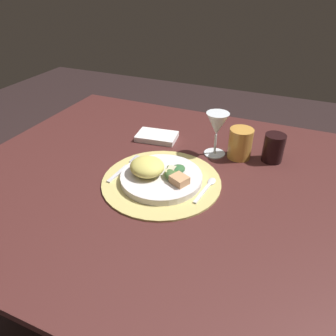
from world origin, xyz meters
name	(u,v)px	position (x,y,z in m)	size (l,w,h in m)	color
ground_plane	(160,311)	(0.00, 0.00, 0.00)	(6.00, 6.00, 0.00)	black
dining_table	(157,202)	(0.00, 0.00, 0.61)	(1.21, 1.06, 0.72)	#47201E
placemat	(161,181)	(0.03, -0.03, 0.72)	(0.36, 0.36, 0.01)	tan
dinner_plate	(161,178)	(0.03, -0.03, 0.73)	(0.24, 0.24, 0.02)	silver
pasta_serving	(147,167)	(-0.01, -0.04, 0.77)	(0.10, 0.11, 0.05)	#DCCE63
salad_greens	(175,173)	(0.07, -0.02, 0.75)	(0.09, 0.09, 0.03)	#426131
bread_piece	(179,180)	(0.09, -0.05, 0.75)	(0.05, 0.04, 0.02)	tan
fork	(123,169)	(-0.10, -0.03, 0.73)	(0.02, 0.17, 0.00)	silver
spoon	(208,186)	(0.17, -0.01, 0.73)	(0.03, 0.14, 0.01)	silver
napkin	(157,137)	(-0.10, 0.22, 0.73)	(0.15, 0.09, 0.02)	white
wine_glass	(217,126)	(0.13, 0.19, 0.82)	(0.08, 0.08, 0.15)	silver
amber_tumbler	(240,143)	(0.21, 0.21, 0.77)	(0.08, 0.08, 0.10)	gold
dark_tumbler	(274,148)	(0.31, 0.23, 0.76)	(0.07, 0.07, 0.09)	black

